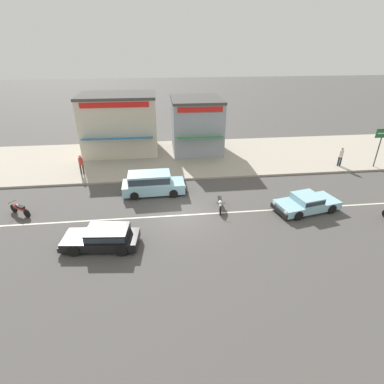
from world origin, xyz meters
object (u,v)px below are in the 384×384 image
hatchback_black_4 (104,237)px  motorcycle_2 (220,203)px  pedestrian_mid_kerb (81,163)px  shopfront_corner_warung (196,125)px  shopfront_mid_block (120,124)px  sedan_pale_blue_5 (307,203)px  pedestrian_near_clock (341,155)px  minivan_pale_blue_0 (152,183)px  motorcycle_1 (20,209)px

hatchback_black_4 → motorcycle_2: (6.85, 3.24, -0.17)m
motorcycle_2 → pedestrian_mid_kerb: 11.99m
shopfront_corner_warung → shopfront_mid_block: bearing=177.1°
hatchback_black_4 → shopfront_mid_block: size_ratio=0.60×
sedan_pale_blue_5 → pedestrian_near_clock: (6.14, 6.67, 0.57)m
pedestrian_near_clock → pedestrian_mid_kerb: bearing=178.2°
shopfront_corner_warung → sedan_pale_blue_5: bearing=-65.8°
minivan_pale_blue_0 → pedestrian_near_clock: pedestrian_near_clock is taller
pedestrian_near_clock → shopfront_corner_warung: bearing=153.9°
pedestrian_mid_kerb → pedestrian_near_clock: bearing=-1.8°
minivan_pale_blue_0 → shopfront_corner_warung: (4.30, 8.89, 1.79)m
sedan_pale_blue_5 → shopfront_mid_block: size_ratio=0.64×
motorcycle_1 → shopfront_mid_block: bearing=64.8°
motorcycle_2 → shopfront_corner_warung: size_ratio=0.32×
sedan_pale_blue_5 → shopfront_corner_warung: bearing=114.2°
motorcycle_1 → motorcycle_2: same height
minivan_pale_blue_0 → shopfront_mid_block: 9.90m
motorcycle_1 → motorcycle_2: bearing=-3.1°
hatchback_black_4 → motorcycle_2: bearing=25.3°
minivan_pale_blue_0 → shopfront_corner_warung: size_ratio=0.74×
shopfront_corner_warung → shopfront_mid_block: shopfront_mid_block is taller
motorcycle_2 → pedestrian_near_clock: bearing=26.9°
motorcycle_2 → pedestrian_mid_kerb: bearing=146.6°
shopfront_corner_warung → hatchback_black_4: bearing=-114.5°
minivan_pale_blue_0 → motorcycle_1: bearing=-165.9°
shopfront_corner_warung → shopfront_mid_block: size_ratio=0.88×
pedestrian_near_clock → pedestrian_mid_kerb: pedestrian_near_clock is taller
motorcycle_2 → shopfront_corner_warung: (-0.07, 11.64, 2.21)m
hatchback_black_4 → motorcycle_2: hatchback_black_4 is taller
hatchback_black_4 → pedestrian_near_clock: 20.63m
hatchback_black_4 → shopfront_mid_block: shopfront_mid_block is taller
hatchback_black_4 → shopfront_corner_warung: bearing=65.5°
motorcycle_1 → shopfront_corner_warung: bearing=41.2°
sedan_pale_blue_5 → motorcycle_2: (-5.50, 0.77, -0.11)m
sedan_pale_blue_5 → pedestrian_mid_kerb: pedestrian_mid_kerb is taller
minivan_pale_blue_0 → sedan_pale_blue_5: size_ratio=1.01×
motorcycle_1 → motorcycle_2: size_ratio=0.80×
minivan_pale_blue_0 → hatchback_black_4: minivan_pale_blue_0 is taller
minivan_pale_blue_0 → motorcycle_2: minivan_pale_blue_0 is taller
hatchback_black_4 → sedan_pale_blue_5: hatchback_black_4 is taller
motorcycle_2 → sedan_pale_blue_5: bearing=-8.0°
shopfront_mid_block → shopfront_corner_warung: bearing=-2.9°
pedestrian_near_clock → shopfront_mid_block: (-18.90, 6.10, 1.75)m
pedestrian_mid_kerb → shopfront_corner_warung: (9.92, 5.05, 1.55)m
pedestrian_near_clock → pedestrian_mid_kerb: (-21.63, 0.69, -0.01)m
sedan_pale_blue_5 → motorcycle_2: sedan_pale_blue_5 is taller
shopfront_mid_block → hatchback_black_4: bearing=-88.4°
sedan_pale_blue_5 → shopfront_corner_warung: 13.76m
motorcycle_1 → pedestrian_mid_kerb: size_ratio=0.97×
sedan_pale_blue_5 → hatchback_black_4: bearing=-168.7°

